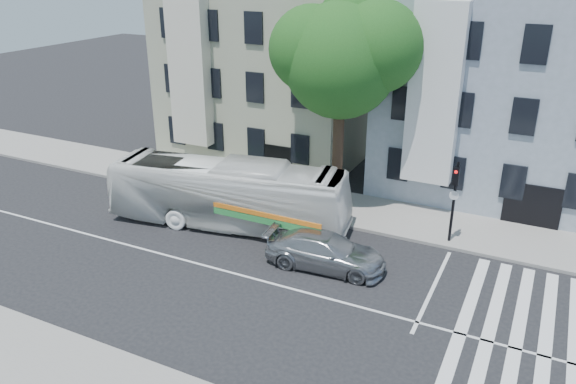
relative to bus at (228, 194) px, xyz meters
The scene contains 9 objects.
ground 5.65m from the bus, 46.07° to the right, with size 120.00×120.00×0.00m, color black.
sidewalk_far 5.77m from the bus, 47.56° to the left, with size 80.00×4.00×0.15m, color gray.
building_left 12.20m from the bus, 106.30° to the left, with size 12.00×10.00×11.00m, color #9DA086.
building_right 15.94m from the bus, 45.92° to the left, with size 12.00×10.00×11.00m, color gray.
street_tree 8.74m from the bus, 51.78° to the left, with size 7.30×5.90×11.10m.
bus is the anchor object (origin of this frame).
sedan 6.08m from the bus, 16.47° to the right, with size 5.09×2.07×1.48m, color #A7A9AE.
hedge 4.44m from the bus, 137.39° to the left, with size 8.50×0.84×0.70m, color #346420, non-canonical shape.
traffic_signal 10.40m from the bus, 14.58° to the left, with size 0.41×0.52×3.94m.
Camera 1 is at (9.73, -17.04, 12.05)m, focal length 35.00 mm.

